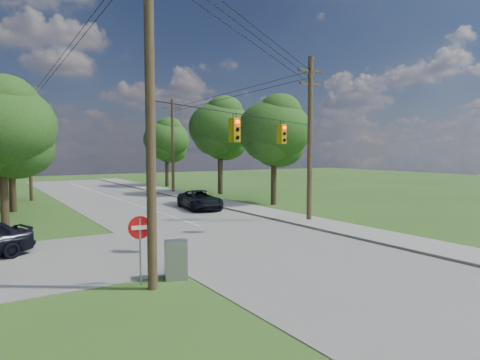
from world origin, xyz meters
TOP-DOWN VIEW (x-y plane):
  - ground at (0.00, 0.00)m, footprint 140.00×140.00m
  - main_road at (2.00, 5.00)m, footprint 10.00×100.00m
  - sidewalk_east at (8.70, 5.00)m, footprint 2.60×100.00m
  - pole_sw at (-4.60, 0.40)m, footprint 2.00×0.32m
  - pole_ne at (8.90, 8.00)m, footprint 2.00×0.32m
  - pole_north_e at (8.90, 30.00)m, footprint 2.00×0.32m
  - pole_north_w at (-5.00, 30.00)m, footprint 2.00×0.32m
  - power_lines at (1.50, 11.54)m, footprint 13.93×29.62m
  - traffic_signals at (2.55, 4.43)m, footprint 4.91×3.27m
  - tree_w_near at (-8.00, 15.00)m, footprint 6.00×6.00m
  - tree_w_mid at (-7.00, 23.00)m, footprint 6.40×6.40m
  - tree_e_near at (12.00, 16.00)m, footprint 6.20×6.20m
  - tree_e_mid at (12.50, 26.00)m, footprint 6.60×6.60m
  - tree_e_far at (11.50, 38.00)m, footprint 5.80×5.80m
  - car_main_north at (5.39, 16.66)m, footprint 3.04×5.45m
  - control_cabinet at (-3.50, 1.00)m, footprint 0.91×0.77m
  - do_not_enter_sign at (-4.80, 1.00)m, footprint 0.79×0.20m

SIDE VIEW (x-z plane):
  - ground at x=0.00m, z-range 0.00..0.00m
  - main_road at x=2.00m, z-range 0.00..0.03m
  - sidewalk_east at x=8.70m, z-range 0.00..0.12m
  - control_cabinet at x=-3.50m, z-range 0.00..1.40m
  - car_main_north at x=5.39m, z-range 0.03..1.47m
  - do_not_enter_sign at x=-4.80m, z-range 0.55..2.93m
  - pole_north_e at x=8.90m, z-range 0.13..10.13m
  - pole_north_w at x=-5.00m, z-range 0.13..10.13m
  - pole_ne at x=8.90m, z-range 0.22..10.72m
  - traffic_signals at x=2.55m, z-range 4.97..6.02m
  - tree_e_far at x=11.50m, z-range 1.76..10.08m
  - tree_w_near at x=-8.00m, z-range 1.72..10.12m
  - pole_sw at x=-4.60m, z-range 0.23..12.23m
  - tree_e_near at x=12.00m, z-range 1.85..10.66m
  - tree_w_mid at x=-7.00m, z-range 1.97..11.19m
  - tree_e_mid at x=12.50m, z-range 2.09..11.73m
  - power_lines at x=1.50m, z-range 6.69..11.62m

